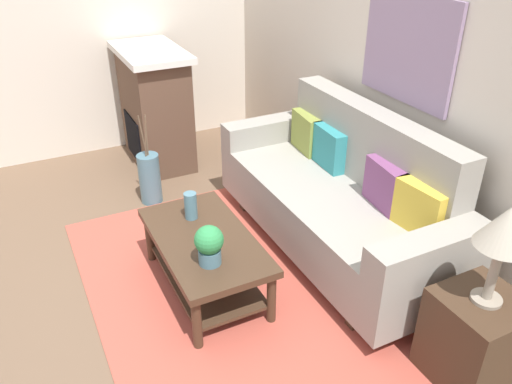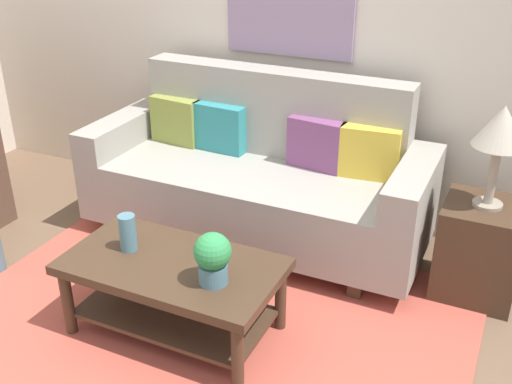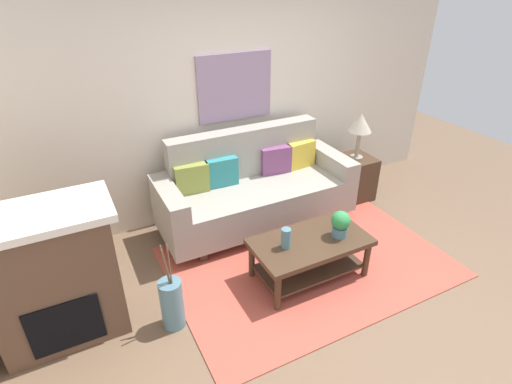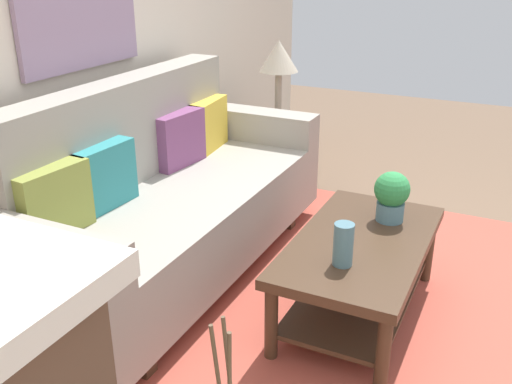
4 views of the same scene
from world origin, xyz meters
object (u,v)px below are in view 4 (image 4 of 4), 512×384
object	(u,v)px
throw_pillow_teal	(103,176)
throw_pillow_plum	(179,139)
potted_plant_tabletop	(392,195)
throw_pillow_mustard	(208,124)
couch	(167,202)
coffee_table	(360,261)
tabletop_vase	(343,244)
throw_pillow_olive	(53,201)
side_table	(277,155)
table_lamp	(279,60)

from	to	relation	value
throw_pillow_teal	throw_pillow_plum	world-z (taller)	same
throw_pillow_plum	potted_plant_tabletop	xyz separation A→B (m)	(-0.04, -1.28, -0.11)
throw_pillow_mustard	potted_plant_tabletop	distance (m)	1.34
couch	coffee_table	bearing A→B (deg)	-88.40
couch	throw_pillow_teal	distance (m)	0.44
throw_pillow_plum	potted_plant_tabletop	bearing A→B (deg)	-91.67
throw_pillow_mustard	tabletop_vase	world-z (taller)	throw_pillow_mustard
throw_pillow_olive	throw_pillow_mustard	bearing A→B (deg)	0.00
throw_pillow_plum	side_table	size ratio (longest dim) A/B	0.64
coffee_table	side_table	distance (m)	1.72
throw_pillow_mustard	table_lamp	distance (m)	0.80
table_lamp	potted_plant_tabletop	bearing A→B (deg)	-134.66
side_table	table_lamp	size ratio (longest dim) A/B	0.98
throw_pillow_olive	couch	bearing A→B (deg)	-10.43
throw_pillow_teal	coffee_table	size ratio (longest dim) A/B	0.33
tabletop_vase	potted_plant_tabletop	distance (m)	0.55
couch	side_table	size ratio (longest dim) A/B	3.93
throw_pillow_teal	throw_pillow_mustard	size ratio (longest dim) A/B	1.00
throw_pillow_teal	throw_pillow_plum	bearing A→B (deg)	0.00
throw_pillow_olive	potted_plant_tabletop	distance (m)	1.62
throw_pillow_mustard	side_table	world-z (taller)	throw_pillow_mustard
coffee_table	tabletop_vase	xyz separation A→B (m)	(-0.27, 0.01, 0.21)
potted_plant_tabletop	table_lamp	world-z (taller)	table_lamp
throw_pillow_teal	table_lamp	bearing A→B (deg)	-5.76
throw_pillow_mustard	table_lamp	size ratio (longest dim) A/B	0.63
throw_pillow_teal	side_table	bearing A→B (deg)	-5.76
couch	throw_pillow_mustard	distance (m)	0.74
couch	table_lamp	bearing A→B (deg)	-2.04
throw_pillow_plum	table_lamp	bearing A→B (deg)	-9.43
throw_pillow_teal	side_table	distance (m)	1.80
tabletop_vase	coffee_table	bearing A→B (deg)	-2.38
couch	throw_pillow_olive	xyz separation A→B (m)	(-0.68, 0.13, 0.25)
couch	potted_plant_tabletop	size ratio (longest dim) A/B	8.40
tabletop_vase	side_table	world-z (taller)	tabletop_vase
couch	throw_pillow_olive	distance (m)	0.74
couch	throw_pillow_mustard	bearing A→B (deg)	10.43
coffee_table	couch	bearing A→B (deg)	91.60
throw_pillow_mustard	tabletop_vase	size ratio (longest dim) A/B	1.83
coffee_table	throw_pillow_teal	bearing A→B (deg)	107.00
couch	table_lamp	world-z (taller)	table_lamp
potted_plant_tabletop	table_lamp	distance (m)	1.61
couch	potted_plant_tabletop	distance (m)	1.21
side_table	table_lamp	xyz separation A→B (m)	(0.00, 0.00, 0.71)
throw_pillow_mustard	potted_plant_tabletop	size ratio (longest dim) A/B	1.37
couch	throw_pillow_teal	world-z (taller)	couch
tabletop_vase	potted_plant_tabletop	size ratio (longest dim) A/B	0.75
throw_pillow_plum	throw_pillow_olive	bearing A→B (deg)	180.00
throw_pillow_olive	throw_pillow_mustard	xyz separation A→B (m)	(1.37, 0.00, 0.00)
couch	tabletop_vase	world-z (taller)	couch
side_table	coffee_table	bearing A→B (deg)	-142.73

